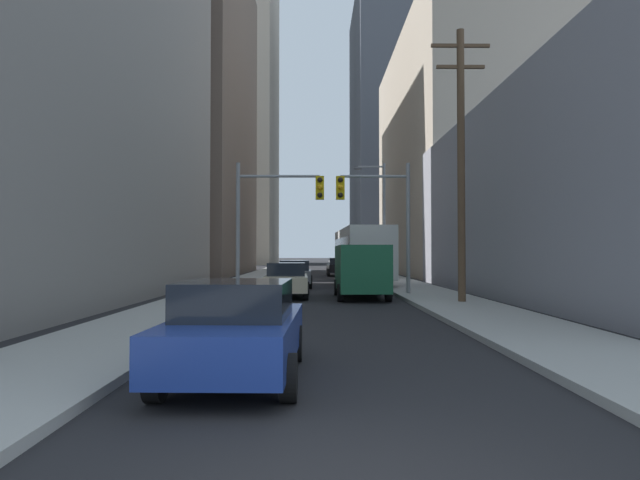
% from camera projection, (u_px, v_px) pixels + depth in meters
% --- Properties ---
extents(sidewalk_left, '(3.08, 160.00, 0.15)m').
position_uv_depth(sidewalk_left, '(270.00, 272.00, 53.87)').
color(sidewalk_left, '#9E9E99').
rests_on(sidewalk_left, ground).
extents(sidewalk_right, '(3.08, 160.00, 0.15)m').
position_uv_depth(sidewalk_right, '(366.00, 272.00, 53.97)').
color(sidewalk_right, '#9E9E99').
rests_on(sidewalk_right, ground).
extents(city_bus, '(2.84, 11.57, 3.40)m').
position_uv_depth(city_bus, '(361.00, 253.00, 33.58)').
color(city_bus, silver).
rests_on(city_bus, ground).
extents(cargo_van_green, '(2.16, 5.23, 2.26)m').
position_uv_depth(cargo_van_green, '(361.00, 268.00, 23.29)').
color(cargo_van_green, '#195938').
rests_on(cargo_van_green, ground).
extents(sedan_blue, '(1.95, 4.25, 1.52)m').
position_uv_depth(sedan_blue, '(237.00, 329.00, 8.39)').
color(sedan_blue, navy).
rests_on(sedan_blue, ground).
extents(sedan_beige, '(1.95, 4.24, 1.52)m').
position_uv_depth(sedan_beige, '(287.00, 280.00, 23.61)').
color(sedan_beige, '#C6B793').
rests_on(sedan_beige, ground).
extents(sedan_grey, '(1.95, 4.21, 1.52)m').
position_uv_depth(sedan_grey, '(295.00, 274.00, 30.58)').
color(sedan_grey, slate).
rests_on(sedan_grey, ground).
extents(sedan_black, '(1.95, 4.26, 1.52)m').
position_uv_depth(sedan_black, '(338.00, 267.00, 45.94)').
color(sedan_black, black).
rests_on(sedan_black, ground).
extents(traffic_signal_near_left, '(3.96, 0.44, 6.00)m').
position_uv_depth(traffic_signal_near_left, '(276.00, 206.00, 24.39)').
color(traffic_signal_near_left, gray).
rests_on(traffic_signal_near_left, ground).
extents(traffic_signal_near_right, '(3.34, 0.44, 6.00)m').
position_uv_depth(traffic_signal_near_right, '(377.00, 207.00, 24.44)').
color(traffic_signal_near_right, gray).
rests_on(traffic_signal_near_right, ground).
extents(utility_pole_right, '(2.20, 0.28, 10.31)m').
position_uv_depth(utility_pole_right, '(461.00, 159.00, 20.24)').
color(utility_pole_right, brown).
rests_on(utility_pole_right, ground).
extents(street_lamp_right, '(1.99, 0.32, 7.50)m').
position_uv_depth(street_lamp_right, '(379.00, 212.00, 33.63)').
color(street_lamp_right, gray).
rests_on(street_lamp_right, ground).
extents(building_left_mid_office, '(24.07, 23.29, 30.40)m').
position_uv_depth(building_left_mid_office, '(114.00, 111.00, 50.64)').
color(building_left_mid_office, '#66564C').
rests_on(building_left_mid_office, ground).
extents(building_left_far_tower, '(22.49, 23.30, 66.10)m').
position_uv_depth(building_left_far_tower, '(212.00, 78.00, 96.44)').
color(building_left_far_tower, '#B7A893').
rests_on(building_left_far_tower, ground).
extents(building_right_mid_block, '(14.41, 28.79, 21.34)m').
position_uv_depth(building_right_mid_block, '(477.00, 157.00, 49.32)').
color(building_right_mid_block, '#B7A893').
rests_on(building_right_mid_block, ground).
extents(building_right_far_highrise, '(24.86, 26.06, 45.77)m').
position_uv_depth(building_right_far_highrise, '(426.00, 132.00, 94.20)').
color(building_right_far_highrise, '#4C515B').
rests_on(building_right_far_highrise, ground).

